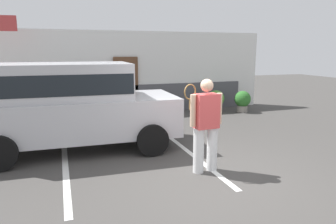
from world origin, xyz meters
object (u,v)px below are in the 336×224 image
Objects in this scene: parked_suv at (73,102)px; potted_plant_secondary at (243,100)px; potted_plant_by_porch at (216,100)px; tennis_player_man at (206,124)px.

parked_suv is 5.72× the size of potted_plant_secondary.
parked_suv reaches higher than potted_plant_by_porch.
parked_suv is 6.87m from potted_plant_secondary.
parked_suv is at bearing -47.34° from tennis_player_man.
tennis_player_man is 6.34m from potted_plant_secondary.
potted_plant_by_porch is 1.02m from potted_plant_secondary.
parked_suv is 3.25m from tennis_player_man.
tennis_player_man is (2.33, -2.26, -0.20)m from parked_suv.
parked_suv reaches higher than potted_plant_secondary.
tennis_player_man is at bearing -42.03° from parked_suv.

